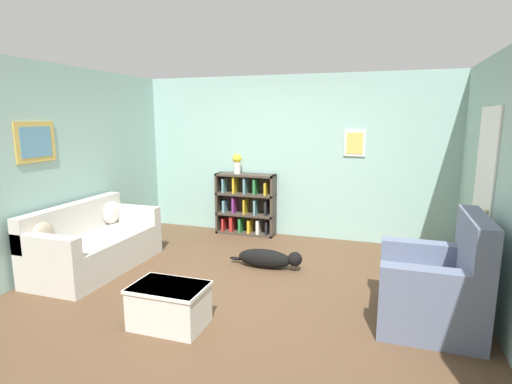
{
  "coord_description": "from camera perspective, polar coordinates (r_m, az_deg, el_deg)",
  "views": [
    {
      "loc": [
        1.48,
        -4.09,
        1.93
      ],
      "look_at": [
        0.0,
        0.4,
        1.05
      ],
      "focal_mm": 28.0,
      "sensor_mm": 36.0,
      "label": 1
    }
  ],
  "objects": [
    {
      "name": "wall_back",
      "position": [
        6.54,
        5.11,
        4.98
      ],
      "size": [
        5.6,
        0.13,
        2.6
      ],
      "color": "#93BCB2",
      "rests_on": "ground_plane"
    },
    {
      "name": "dog",
      "position": [
        5.26,
        1.76,
        -9.48
      ],
      "size": [
        1.0,
        0.22,
        0.25
      ],
      "color": "black",
      "rests_on": "ground_plane"
    },
    {
      "name": "vase",
      "position": [
        6.6,
        -2.73,
        4.24
      ],
      "size": [
        0.15,
        0.15,
        0.33
      ],
      "color": "silver",
      "rests_on": "bookshelf"
    },
    {
      "name": "couch",
      "position": [
        5.61,
        -22.22,
        -7.04
      ],
      "size": [
        0.84,
        1.73,
        0.84
      ],
      "color": "beige",
      "rests_on": "ground_plane"
    },
    {
      "name": "coffee_table",
      "position": [
        3.96,
        -12.29,
        -15.4
      ],
      "size": [
        0.69,
        0.47,
        0.4
      ],
      "color": "silver",
      "rests_on": "ground_plane"
    },
    {
      "name": "ground_plane",
      "position": [
        4.76,
        -1.55,
        -13.39
      ],
      "size": [
        14.0,
        14.0,
        0.0
      ],
      "primitive_type": "plane",
      "color": "brown"
    },
    {
      "name": "recliner_chair",
      "position": [
        4.18,
        24.34,
        -12.27
      ],
      "size": [
        0.89,
        0.96,
        1.08
      ],
      "color": "slate",
      "rests_on": "ground_plane"
    },
    {
      "name": "bookshelf",
      "position": [
        6.69,
        -1.44,
        -1.89
      ],
      "size": [
        0.99,
        0.29,
        1.02
      ],
      "color": "#42382D",
      "rests_on": "ground_plane"
    },
    {
      "name": "wall_right",
      "position": [
        4.29,
        32.41,
        0.35
      ],
      "size": [
        0.16,
        5.0,
        2.6
      ],
      "color": "#93BCB2",
      "rests_on": "ground_plane"
    },
    {
      "name": "wall_left",
      "position": [
        5.77,
        -26.23,
        3.21
      ],
      "size": [
        0.13,
        5.0,
        2.6
      ],
      "color": "#93BCB2",
      "rests_on": "ground_plane"
    }
  ]
}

